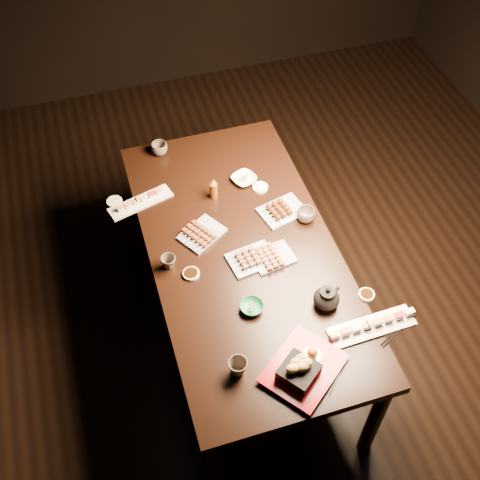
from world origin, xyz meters
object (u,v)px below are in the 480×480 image
teacup_mid_right (306,215)px  teapot (327,297)px  teacup_far_left (169,262)px  yakitori_plate_left (202,231)px  teacup_near_left (238,367)px  yakitori_plate_center (252,257)px  sushi_platter_near (372,325)px  yakitori_plate_right (273,255)px  edamame_bowl_green (252,307)px  tempura_tray (304,364)px  sushi_platter_far (140,200)px  teacup_far_right (160,149)px  dining_table (243,293)px  edamame_bowl_cream (244,179)px  condiment_bottle (213,188)px

teacup_mid_right → teapot: bearing=-100.9°
teacup_far_left → teacup_mid_right: bearing=6.7°
yakitori_plate_left → teacup_near_left: teacup_near_left is taller
yakitori_plate_center → teapot: (0.24, -0.34, 0.03)m
sushi_platter_near → yakitori_plate_right: (-0.29, 0.50, 0.00)m
yakitori_plate_right → edamame_bowl_green: size_ratio=1.85×
yakitori_plate_right → edamame_bowl_green: (-0.19, -0.25, -0.01)m
yakitori_plate_left → teacup_near_left: bearing=-125.0°
tempura_tray → teacup_mid_right: 0.85m
edamame_bowl_green → teapot: 0.34m
yakitori_plate_center → tempura_tray: size_ratio=0.67×
edamame_bowl_green → sushi_platter_far: bearing=113.9°
sushi_platter_near → yakitori_plate_left: size_ratio=1.87×
teacup_far_left → teacup_far_right: teacup_far_right is taller
teacup_mid_right → yakitori_plate_right: bearing=-142.2°
sushi_platter_near → tempura_tray: size_ratio=1.22×
sushi_platter_near → edamame_bowl_green: (-0.48, 0.25, -0.01)m
dining_table → edamame_bowl_cream: 0.62m
tempura_tray → sushi_platter_near: bearing=-21.0°
teacup_far_left → condiment_bottle: bearing=49.2°
sushi_platter_near → tempura_tray: bearing=-165.5°
sushi_platter_near → yakitori_plate_right: bearing=118.5°
teacup_far_left → teapot: size_ratio=0.50×
dining_table → teacup_far_right: bearing=88.9°
yakitori_plate_right → teacup_far_right: teacup_far_right is taller
dining_table → sushi_platter_far: size_ratio=5.26×
sushi_platter_far → teacup_near_left: teacup_near_left is taller
tempura_tray → teacup_far_right: bearing=63.5°
edamame_bowl_cream → teacup_near_left: teacup_near_left is taller
teapot → edamame_bowl_green: bearing=143.9°
sushi_platter_far → yakitori_plate_center: bearing=113.8°
edamame_bowl_cream → condiment_bottle: condiment_bottle is taller
yakitori_plate_left → teacup_far_right: size_ratio=2.36×
sushi_platter_near → edamame_bowl_green: size_ratio=3.68×
sushi_platter_far → teacup_mid_right: (0.78, -0.36, 0.02)m
yakitori_plate_left → edamame_bowl_green: 0.50m
dining_table → condiment_bottle: size_ratio=13.99×
edamame_bowl_cream → yakitori_plate_right: bearing=-92.6°
teacup_near_left → teapot: size_ratio=0.59×
yakitori_plate_center → teapot: size_ratio=1.54×
teacup_far_right → dining_table: bearing=-73.4°
edamame_bowl_cream → teacup_far_right: teacup_far_right is taller
teapot → condiment_bottle: 0.86m
sushi_platter_near → yakitori_plate_center: yakitori_plate_center is taller
yakitori_plate_right → edamame_bowl_cream: 0.55m
yakitori_plate_right → teacup_far_left: (-0.49, 0.10, 0.01)m
teacup_mid_right → teacup_far_right: size_ratio=1.02×
dining_table → sushi_platter_far: 0.74m
teacup_near_left → sushi_platter_near: bearing=2.8°
dining_table → teacup_far_left: bearing=160.9°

